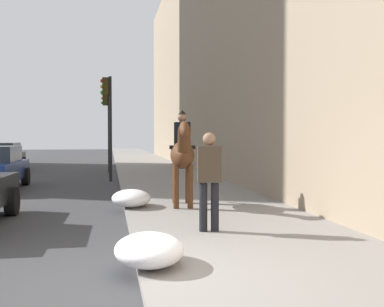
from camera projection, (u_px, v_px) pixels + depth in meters
sidewalk_slab at (296, 273)px, 5.57m from camera, size 120.00×3.86×0.12m
mounted_horse_near at (182, 153)px, 10.52m from camera, size 2.15×0.72×2.26m
pedestrian_greeting at (209, 175)px, 7.71m from camera, size 0.31×0.43×1.70m
car_far_lane at (0, 156)px, 23.60m from camera, size 4.09×2.12×1.44m
traffic_light_near_curb at (108, 112)px, 17.55m from camera, size 0.20×0.44×4.11m
traffic_light_far_curb at (107, 118)px, 21.84m from camera, size 0.20×0.44×4.03m
snow_pile_near at (149, 250)px, 5.69m from camera, size 1.14×0.88×0.40m
snow_pile_far at (131, 198)px, 10.46m from camera, size 1.16×0.90×0.40m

